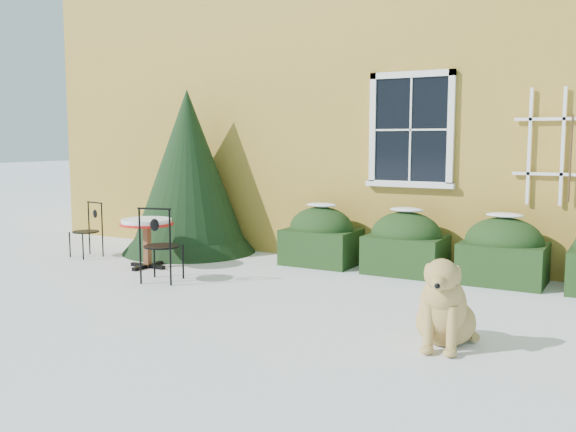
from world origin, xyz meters
The scene contains 8 objects.
ground centered at (0.00, 0.00, 0.00)m, with size 80.00×80.00×0.00m, color white.
house centered at (0.00, 7.00, 3.22)m, with size 12.40×8.40×6.40m.
hedge_row centered at (1.65, 2.55, 0.40)m, with size 4.95×0.80×0.91m.
evergreen_shrub centered at (-2.67, 2.45, 1.06)m, with size 2.18×2.18×2.64m.
bistro_table centered at (-2.37, 1.09, 0.59)m, with size 0.77×0.77×0.71m.
patio_chair_near centered at (-1.59, 0.46, 0.49)m, with size 0.54×0.54×0.99m.
patio_chair_far centered at (-3.78, 1.32, 0.43)m, with size 0.44×0.44×0.86m.
dog centered at (2.34, -0.36, 0.34)m, with size 0.61×0.96×0.85m.
Camera 1 is at (3.82, -5.87, 1.85)m, focal length 40.00 mm.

